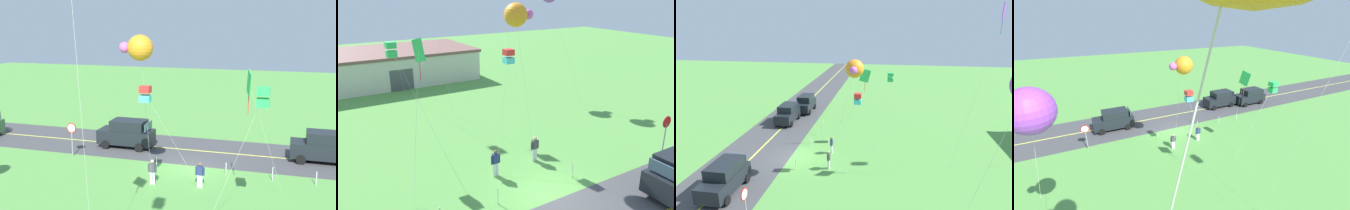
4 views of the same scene
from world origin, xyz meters
TOP-DOWN VIEW (x-y plane):
  - ground_plane at (0.00, 0.00)m, footprint 120.00×120.00m
  - stop_sign at (8.99, -0.10)m, footprint 0.76×0.08m
  - person_adult_near at (-1.46, 3.07)m, footprint 0.58×0.22m
  - person_adult_companion at (1.48, 3.41)m, footprint 0.58×0.22m
  - kite_red_low at (1.04, 5.75)m, footprint 2.79×2.97m
  - kite_blue_mid at (1.45, 5.52)m, footprint 1.90×2.81m
  - kite_yellow_high at (-5.27, 8.30)m, footprint 2.75×1.17m
  - kite_cyan_top at (-4.46, 5.83)m, footprint 2.07×3.87m
  - warehouse_distant at (-1.10, 28.02)m, footprint 18.36×10.20m
  - fence_post_2 at (-2.70, 0.70)m, footprint 0.05×0.05m
  - fence_post_3 at (2.08, 0.70)m, footprint 0.05×0.05m

SIDE VIEW (x-z plane):
  - ground_plane at x=0.00m, z-range -0.10..0.00m
  - fence_post_2 at x=-2.70m, z-range 0.00..0.90m
  - fence_post_3 at x=2.08m, z-range 0.00..0.90m
  - person_adult_near at x=-1.46m, z-range 0.06..1.66m
  - person_adult_companion at x=1.48m, z-range 0.06..1.66m
  - warehouse_distant at x=-1.10m, z-range 0.00..3.50m
  - stop_sign at x=8.99m, z-range 0.52..3.08m
  - kite_red_low at x=1.04m, z-range 2.83..9.40m
  - kite_yellow_high at x=-5.27m, z-range 3.14..10.30m
  - kite_cyan_top at x=-4.46m, z-range 3.00..10.66m
  - kite_blue_mid at x=1.45m, z-range 3.93..13.20m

